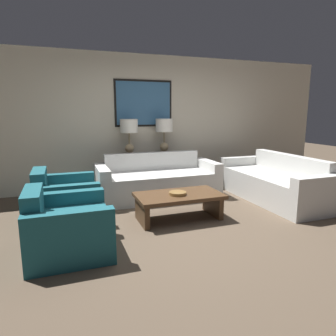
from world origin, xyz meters
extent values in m
plane|color=brown|center=(0.00, 0.00, 0.00)|extent=(20.00, 20.00, 0.00)
cube|color=beige|center=(0.00, 2.51, 1.32)|extent=(8.39, 0.10, 2.65)
cube|color=black|center=(0.00, 2.45, 1.70)|extent=(1.18, 0.01, 0.92)
cube|color=teal|center=(0.00, 2.45, 1.70)|extent=(1.10, 0.02, 0.84)
cube|color=black|center=(0.00, 2.24, 0.36)|extent=(1.24, 0.38, 0.72)
cylinder|color=tan|center=(-0.36, 2.24, 0.73)|extent=(0.15, 0.15, 0.02)
sphere|color=tan|center=(-0.36, 2.24, 0.83)|extent=(0.18, 0.18, 0.18)
cylinder|color=#8C7A51|center=(-0.36, 2.24, 1.03)|extent=(0.02, 0.02, 0.22)
cylinder|color=white|center=(-0.36, 2.24, 1.27)|extent=(0.34, 0.34, 0.26)
cylinder|color=tan|center=(0.36, 2.24, 0.73)|extent=(0.15, 0.15, 0.02)
sphere|color=tan|center=(0.36, 2.24, 0.83)|extent=(0.18, 0.18, 0.18)
cylinder|color=#8C7A51|center=(0.36, 2.24, 1.03)|extent=(0.02, 0.02, 0.22)
cylinder|color=white|center=(0.36, 2.24, 1.27)|extent=(0.34, 0.34, 0.26)
cube|color=silver|center=(0.00, 1.45, 0.23)|extent=(1.80, 0.72, 0.46)
cube|color=silver|center=(0.00, 1.90, 0.39)|extent=(1.80, 0.18, 0.78)
cube|color=silver|center=(-0.99, 1.54, 0.31)|extent=(0.18, 0.90, 0.63)
cube|color=silver|center=(0.99, 1.54, 0.31)|extent=(0.18, 0.90, 0.63)
cube|color=silver|center=(1.77, 0.73, 0.23)|extent=(0.72, 1.80, 0.46)
cube|color=silver|center=(2.23, 0.73, 0.39)|extent=(0.18, 1.80, 0.78)
cube|color=silver|center=(1.86, 1.72, 0.31)|extent=(0.90, 0.18, 0.63)
cube|color=silver|center=(1.86, -0.26, 0.31)|extent=(0.90, 0.18, 0.63)
cube|color=#4C331E|center=(-0.06, 0.38, 0.35)|extent=(1.23, 0.67, 0.05)
cube|color=#4C331E|center=(-0.61, 0.38, 0.16)|extent=(0.07, 0.54, 0.33)
cube|color=#4C331E|center=(0.49, 0.38, 0.16)|extent=(0.07, 0.54, 0.33)
cylinder|color=olive|center=(-0.09, 0.34, 0.40)|extent=(0.25, 0.25, 0.04)
cube|color=#1E5B66|center=(-1.49, 0.94, 0.22)|extent=(0.69, 0.65, 0.44)
cube|color=#1E5B66|center=(-1.92, 0.94, 0.37)|extent=(0.18, 0.65, 0.75)
cube|color=#1E5B66|center=(-1.58, 0.55, 0.30)|extent=(0.87, 0.14, 0.60)
cube|color=#1E5B66|center=(-1.58, 1.34, 0.30)|extent=(0.87, 0.14, 0.60)
cube|color=#1E5B66|center=(-1.49, -0.18, 0.22)|extent=(0.69, 0.65, 0.44)
cube|color=#1E5B66|center=(-1.92, -0.18, 0.37)|extent=(0.18, 0.65, 0.75)
cube|color=#1E5B66|center=(-1.58, -0.57, 0.30)|extent=(0.87, 0.14, 0.60)
cube|color=#1E5B66|center=(-1.58, 0.22, 0.30)|extent=(0.87, 0.14, 0.60)
camera|label=1|loc=(-1.61, -3.47, 1.54)|focal=32.00mm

